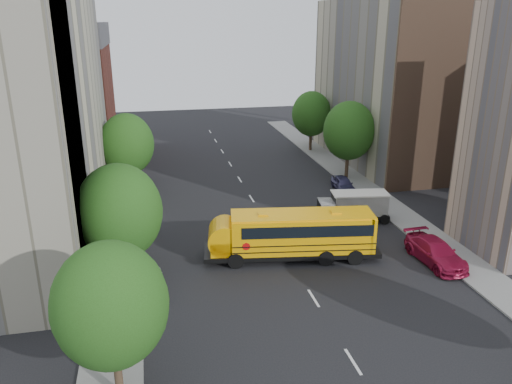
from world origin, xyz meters
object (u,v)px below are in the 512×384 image
object	(u,v)px
street_tree_4	(349,131)
street_tree_5	(311,114)
street_tree_2	(127,144)
parked_car_0	(149,281)
street_tree_1	(119,212)
street_tree_0	(111,305)
school_bus	(290,233)
parked_car_3	(436,252)
parked_car_4	(343,184)
safari_truck	(354,206)
parked_car_1	(147,213)

from	to	relation	value
street_tree_4	street_tree_5	bearing A→B (deg)	90.00
street_tree_2	street_tree_5	world-z (taller)	street_tree_2
parked_car_0	street_tree_1	bearing A→B (deg)	-40.30
street_tree_0	school_bus	size ratio (longest dim) A/B	0.60
street_tree_4	parked_car_3	bearing A→B (deg)	-94.14
street_tree_4	parked_car_4	world-z (taller)	street_tree_4
street_tree_1	street_tree_2	xyz separation A→B (m)	(0.00, 18.00, -0.12)
street_tree_0	street_tree_2	xyz separation A→B (m)	(0.00, 28.00, 0.19)
parked_car_3	parked_car_4	bearing A→B (deg)	88.77
parked_car_0	parked_car_4	world-z (taller)	parked_car_0
street_tree_2	school_bus	size ratio (longest dim) A/B	0.62
street_tree_5	parked_car_4	xyz separation A→B (m)	(-1.83, -15.65, -4.02)
street_tree_2	street_tree_5	size ratio (longest dim) A/B	1.03
street_tree_1	safari_truck	world-z (taller)	street_tree_1
street_tree_1	parked_car_3	world-z (taller)	street_tree_1
street_tree_5	school_bus	size ratio (longest dim) A/B	0.61
street_tree_1	street_tree_5	world-z (taller)	street_tree_1
school_bus	parked_car_1	distance (m)	13.15
street_tree_5	parked_car_1	bearing A→B (deg)	-136.27
street_tree_5	parked_car_4	distance (m)	16.26
parked_car_1	parked_car_4	size ratio (longest dim) A/B	1.12
parked_car_1	street_tree_0	bearing A→B (deg)	84.71
safari_truck	parked_car_1	bearing A→B (deg)	177.22
school_bus	safari_truck	world-z (taller)	school_bus
street_tree_2	parked_car_4	bearing A→B (deg)	-10.25
parked_car_1	parked_car_4	world-z (taller)	parked_car_1
parked_car_3	school_bus	bearing A→B (deg)	160.81
street_tree_1	street_tree_5	bearing A→B (deg)	53.75
parked_car_0	safari_truck	bearing A→B (deg)	-154.98
street_tree_4	street_tree_0	bearing A→B (deg)	-128.16
safari_truck	parked_car_0	distance (m)	18.63
street_tree_5	parked_car_4	bearing A→B (deg)	-96.65
school_bus	parked_car_4	xyz separation A→B (m)	(9.10, 12.90, -1.22)
school_bus	street_tree_5	bearing A→B (deg)	77.65
parked_car_1	parked_car_3	xyz separation A→B (m)	(19.13, -11.72, 0.06)
street_tree_4	street_tree_5	distance (m)	12.01
parked_car_1	street_tree_2	bearing A→B (deg)	-80.28
street_tree_5	parked_car_3	world-z (taller)	street_tree_5
safari_truck	parked_car_1	world-z (taller)	safari_truck
street_tree_0	school_bus	world-z (taller)	street_tree_0
parked_car_3	parked_car_0	bearing A→B (deg)	176.61
parked_car_0	parked_car_1	xyz separation A→B (m)	(0.07, 11.51, -0.00)
street_tree_0	parked_car_4	size ratio (longest dim) A/B	1.86
street_tree_5	parked_car_0	world-z (taller)	street_tree_5
parked_car_0	parked_car_3	xyz separation A→B (m)	(19.20, -0.21, 0.05)
safari_truck	parked_car_4	world-z (taller)	safari_truck
street_tree_5	parked_car_0	xyz separation A→B (m)	(-20.60, -31.15, -3.97)
street_tree_2	parked_car_0	distance (m)	19.63
parked_car_1	school_bus	bearing A→B (deg)	135.98
parked_car_0	street_tree_2	bearing A→B (deg)	-86.73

